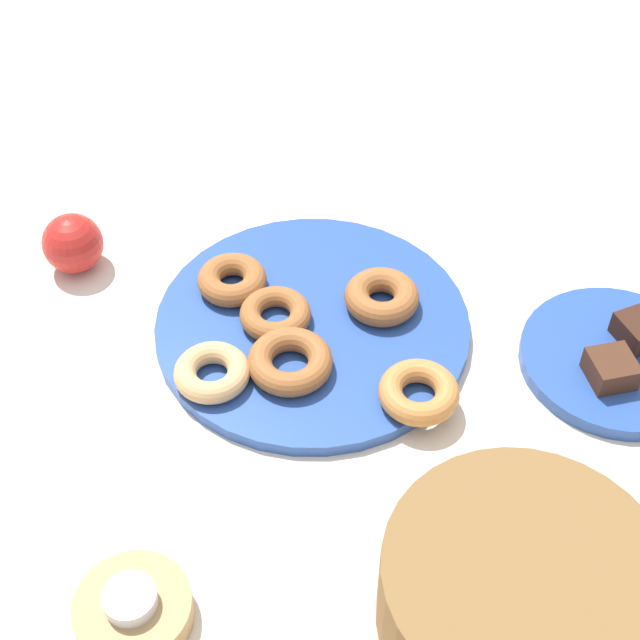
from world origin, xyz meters
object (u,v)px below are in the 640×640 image
Objects in this scene: donut_3 at (212,372)px; brownie_near at (640,330)px; donut_4 at (232,280)px; candle_holder at (134,611)px; basket at (521,595)px; tealight at (130,599)px; donut_plate at (313,325)px; apple at (73,243)px; donut_1 at (382,298)px; donut_5 at (275,314)px; brownie_far at (611,369)px; cake_plate at (616,360)px; donut_0 at (419,392)px; donut_2 at (290,361)px.

brownie_near reaches higher than donut_3.
donut_4 reaches higher than donut_3.
donut_4 is at bearing -114.71° from candle_holder.
donut_3 is 0.38m from basket.
donut_plate is at bearing -129.87° from tealight.
apple reaches higher than candle_holder.
donut_1 reaches higher than donut_5.
brownie_far is at bearing -166.78° from candle_holder.
donut_5 is 0.40m from basket.
brownie_far is (0.03, 0.03, 0.02)m from cake_plate.
donut_5 is (0.04, -0.01, 0.02)m from donut_plate.
tealight is 0.33m from basket.
basket reaches higher than tealight.
donut_1 is 0.43m from candle_holder.
donut_4 is at bearing -55.51° from donut_0.
apple is (0.17, -0.10, 0.01)m from donut_4.
donut_1 is 0.21m from donut_3.
donut_0 is at bearing 127.18° from donut_5.
apple is (0.51, -0.35, 0.01)m from brownie_far.
tealight is 0.19× the size of basket.
brownie_near is at bearing 153.69° from donut_4.
donut_5 is 0.33× the size of basket.
donut_4 reaches higher than donut_5.
candle_holder is at bearing 41.73° from donut_1.
donut_5 reaches higher than cake_plate.
donut_0 is at bearing 124.49° from donut_4.
donut_2 is 1.13× the size of donut_3.
donut_4 is 0.07m from donut_5.
tealight is (0.32, 0.29, 0.00)m from donut_1.
cake_plate reaches higher than donut_plate.
donut_2 is 0.35m from cake_plate.
donut_2 reaches higher than donut_5.
brownie_far is at bearing 139.49° from donut_1.
donut_0 is 0.99× the size of donut_1.
donut_plate is 0.08m from donut_1.
basket is at bearing 107.88° from donut_4.
donut_5 is 1.11× the size of apple.
donut_3 is 1.72× the size of brownie_far.
donut_0 is (-0.07, 0.14, 0.02)m from donut_plate.
brownie_near reaches higher than donut_plate.
donut_plate is 0.30m from apple.
donut_4 is 1.71× the size of brownie_far.
donut_plate is at bearing -129.87° from candle_holder.
donut_0 is 0.26m from donut_4.
donut_2 is at bearing 88.10° from donut_5.
donut_3 is (0.20, 0.05, -0.00)m from donut_1.
donut_1 is 0.25m from brownie_far.
candle_holder is at bearing 63.37° from donut_3.
brownie_near is at bearing -135.43° from basket.
donut_4 is at bearing -29.99° from cake_plate.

